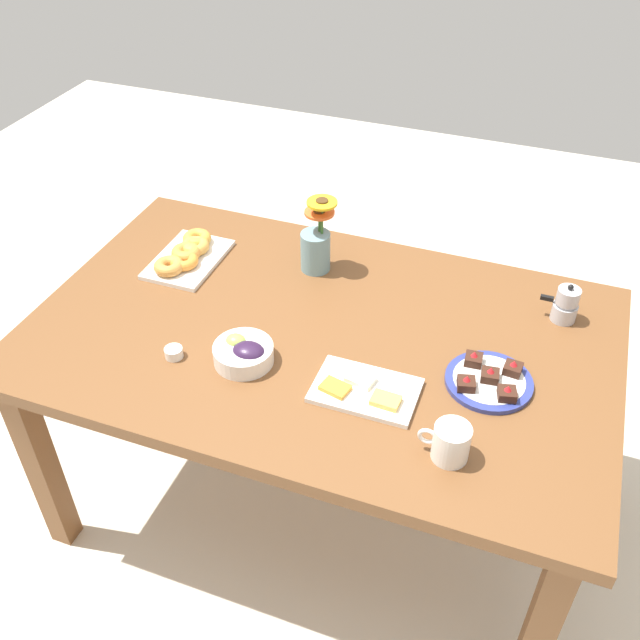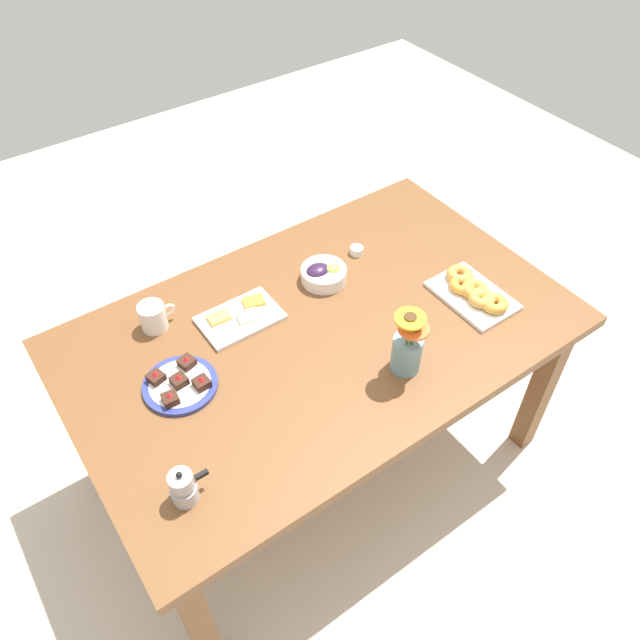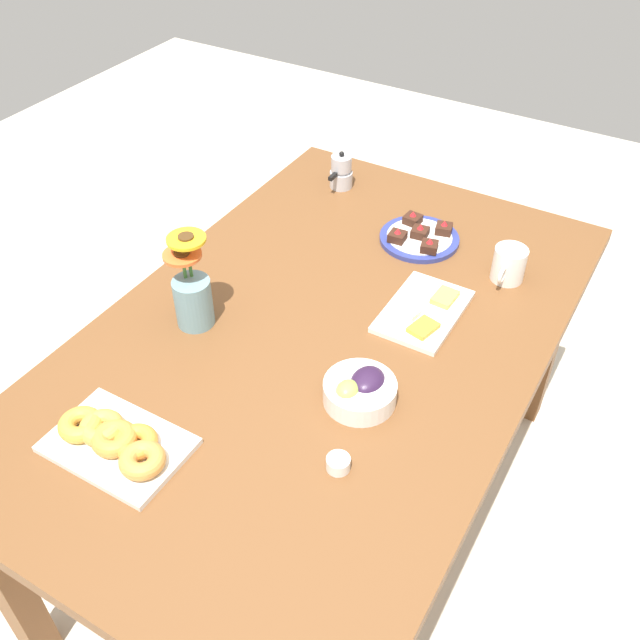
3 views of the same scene
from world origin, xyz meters
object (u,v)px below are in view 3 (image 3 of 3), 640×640
object	(u,v)px
dining_table	(320,358)
cheese_platter	(424,311)
flower_vase	(192,295)
coffee_mug	(509,264)
jam_cup_honey	(338,463)
dessert_plate	(419,237)
grape_bowl	(360,390)
croissant_platter	(116,441)
moka_pot	(341,172)

from	to	relation	value
dining_table	cheese_platter	bearing A→B (deg)	135.30
cheese_platter	flower_vase	distance (m)	0.56
dining_table	cheese_platter	xyz separation A→B (m)	(-0.19, 0.19, 0.10)
coffee_mug	jam_cup_honey	world-z (taller)	coffee_mug
coffee_mug	flower_vase	world-z (taller)	flower_vase
jam_cup_honey	dessert_plate	xyz separation A→B (m)	(-0.80, -0.19, -0.00)
dining_table	grape_bowl	world-z (taller)	grape_bowl
coffee_mug	croissant_platter	distance (m)	1.05
coffee_mug	dessert_plate	world-z (taller)	coffee_mug
cheese_platter	dining_table	bearing A→B (deg)	-44.70
dessert_plate	coffee_mug	bearing A→B (deg)	80.50
croissant_platter	flower_vase	xyz separation A→B (m)	(-0.39, -0.10, 0.06)
dining_table	flower_vase	world-z (taller)	flower_vase
jam_cup_honey	grape_bowl	bearing A→B (deg)	-165.27
moka_pot	dining_table	bearing A→B (deg)	24.84
jam_cup_honey	moka_pot	size ratio (longest dim) A/B	0.40
flower_vase	dessert_plate	bearing A→B (deg)	151.03
grape_bowl	dessert_plate	distance (m)	0.63
croissant_platter	dessert_plate	world-z (taller)	dessert_plate
grape_bowl	flower_vase	xyz separation A→B (m)	(-0.03, -0.46, 0.05)
dining_table	coffee_mug	distance (m)	0.54
croissant_platter	dessert_plate	distance (m)	1.00
cheese_platter	grape_bowl	bearing A→B (deg)	-0.41
coffee_mug	dessert_plate	size ratio (longest dim) A/B	0.54
coffee_mug	grape_bowl	distance (m)	0.58
cheese_platter	jam_cup_honey	size ratio (longest dim) A/B	5.42
cheese_platter	dessert_plate	size ratio (longest dim) A/B	1.18
dining_table	dessert_plate	world-z (taller)	dessert_plate
cheese_platter	coffee_mug	bearing A→B (deg)	152.05
grape_bowl	flower_vase	bearing A→B (deg)	-93.33
dining_table	moka_pot	world-z (taller)	moka_pot
dining_table	croissant_platter	distance (m)	0.55
dining_table	jam_cup_honey	xyz separation A→B (m)	(0.32, 0.23, 0.10)
jam_cup_honey	croissant_platter	bearing A→B (deg)	-66.00
jam_cup_honey	dessert_plate	world-z (taller)	dessert_plate
grape_bowl	cheese_platter	bearing A→B (deg)	179.59
cheese_platter	moka_pot	distance (m)	0.64
jam_cup_honey	moka_pot	bearing A→B (deg)	-151.27
cheese_platter	flower_vase	size ratio (longest dim) A/B	1.09
cheese_platter	moka_pot	bearing A→B (deg)	-132.48
coffee_mug	grape_bowl	size ratio (longest dim) A/B	0.76
dessert_plate	flower_vase	size ratio (longest dim) A/B	0.93
dining_table	coffee_mug	world-z (taller)	coffee_mug
grape_bowl	jam_cup_honey	world-z (taller)	grape_bowl
dining_table	coffee_mug	size ratio (longest dim) A/B	13.36
dining_table	jam_cup_honey	size ratio (longest dim) A/B	33.33
flower_vase	moka_pot	xyz separation A→B (m)	(-0.74, -0.01, -0.03)
dessert_plate	flower_vase	xyz separation A→B (m)	(0.59, -0.33, 0.07)
grape_bowl	dessert_plate	xyz separation A→B (m)	(-0.61, -0.14, -0.02)
moka_pot	grape_bowl	bearing A→B (deg)	31.63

